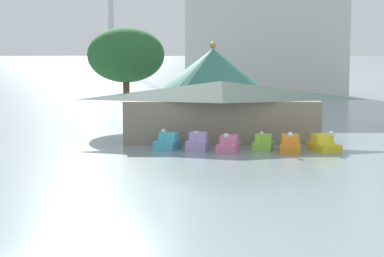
% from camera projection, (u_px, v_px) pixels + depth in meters
% --- Properties ---
extents(pedal_boat_cyan, '(2.22, 3.00, 1.69)m').
position_uv_depth(pedal_boat_cyan, '(171.00, 142.00, 53.21)').
color(pedal_boat_cyan, '#4CB7CC').
rests_on(pedal_boat_cyan, ground).
extents(pedal_boat_lavender, '(1.94, 2.58, 1.61)m').
position_uv_depth(pedal_boat_lavender, '(201.00, 143.00, 52.55)').
color(pedal_boat_lavender, '#B299D8').
rests_on(pedal_boat_lavender, ground).
extents(pedal_boat_pink, '(2.05, 2.81, 1.52)m').
position_uv_depth(pedal_boat_pink, '(231.00, 145.00, 51.83)').
color(pedal_boat_pink, pink).
rests_on(pedal_boat_pink, ground).
extents(pedal_boat_lime, '(1.95, 2.62, 1.54)m').
position_uv_depth(pedal_boat_lime, '(266.00, 144.00, 52.69)').
color(pedal_boat_lime, '#8CCC3F').
rests_on(pedal_boat_lime, ground).
extents(pedal_boat_orange, '(1.95, 3.17, 1.65)m').
position_uv_depth(pedal_boat_orange, '(293.00, 145.00, 51.55)').
color(pedal_boat_orange, orange).
rests_on(pedal_boat_orange, ground).
extents(pedal_boat_yellow, '(2.31, 3.19, 1.64)m').
position_uv_depth(pedal_boat_yellow, '(327.00, 144.00, 52.04)').
color(pedal_boat_yellow, yellow).
rests_on(pedal_boat_yellow, ground).
extents(boathouse, '(17.52, 5.87, 5.13)m').
position_uv_depth(boathouse, '(224.00, 110.00, 57.33)').
color(boathouse, gray).
rests_on(boathouse, ground).
extents(green_roof_pavilion, '(10.40, 10.40, 8.59)m').
position_uv_depth(green_roof_pavilion, '(216.00, 81.00, 69.86)').
color(green_roof_pavilion, '#993328').
rests_on(green_roof_pavilion, ground).
extents(shoreline_tree_mid, '(7.83, 7.83, 10.06)m').
position_uv_depth(shoreline_tree_mid, '(129.00, 55.00, 68.52)').
color(shoreline_tree_mid, brown).
rests_on(shoreline_tree_mid, ground).
extents(background_building_block, '(26.86, 20.04, 25.68)m').
position_uv_depth(background_building_block, '(264.00, 21.00, 116.59)').
color(background_building_block, silver).
rests_on(background_building_block, ground).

